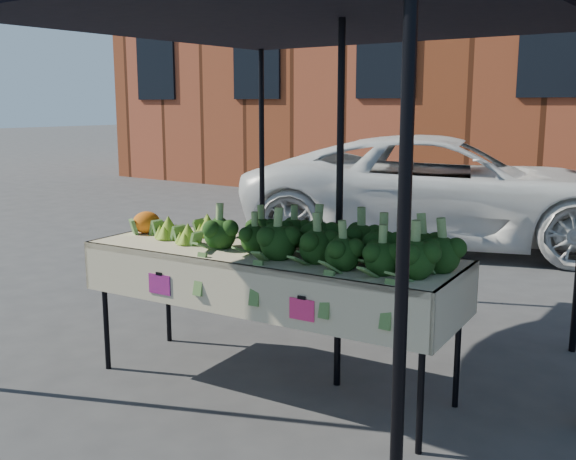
% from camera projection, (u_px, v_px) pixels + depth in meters
% --- Properties ---
extents(ground, '(90.00, 90.00, 0.00)m').
position_uv_depth(ground, '(284.00, 390.00, 4.27)').
color(ground, '#343437').
extents(table, '(2.46, 1.01, 0.90)m').
position_uv_depth(table, '(270.00, 320.00, 4.25)').
color(table, beige).
rests_on(table, ground).
extents(canopy, '(3.16, 3.16, 2.74)m').
position_uv_depth(canopy, '(300.00, 171.00, 4.37)').
color(canopy, black).
rests_on(canopy, ground).
extents(broccoli_heap, '(1.61, 0.58, 0.27)m').
position_uv_depth(broccoli_heap, '(324.00, 236.00, 3.94)').
color(broccoli_heap, black).
rests_on(broccoli_heap, table).
extents(romanesco_cluster, '(0.44, 0.58, 0.21)m').
position_uv_depth(romanesco_cluster, '(195.00, 223.00, 4.56)').
color(romanesco_cluster, '#9EB331').
rests_on(romanesco_cluster, table).
extents(cauliflower_pair, '(0.21, 0.21, 0.18)m').
position_uv_depth(cauliflower_pair, '(147.00, 220.00, 4.71)').
color(cauliflower_pair, orange).
rests_on(cauliflower_pair, table).
extents(vehicle, '(2.14, 2.68, 5.06)m').
position_uv_depth(vehicle, '(450.00, 44.00, 8.26)').
color(vehicle, white).
rests_on(vehicle, ground).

